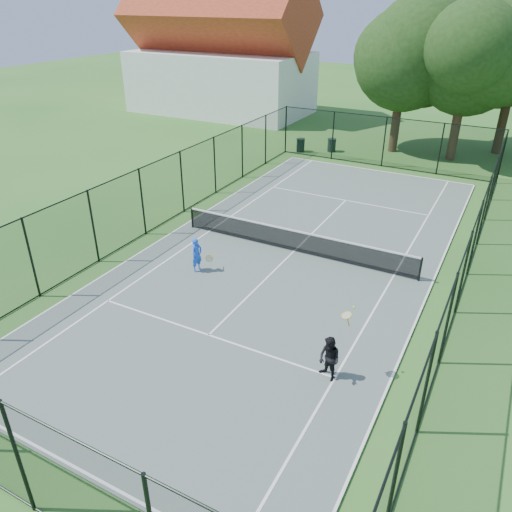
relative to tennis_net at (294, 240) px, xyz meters
The scene contains 11 objects.
ground 0.58m from the tennis_net, ahead, with size 120.00×120.00×0.00m, color #2B6221.
tennis_court 0.55m from the tennis_net, ahead, with size 11.00×24.00×0.06m, color slate.
tennis_net is the anchor object (origin of this frame).
fence 0.92m from the tennis_net, ahead, with size 13.10×26.10×3.00m.
tree_near_left 17.30m from the tennis_net, 90.95° to the left, with size 6.63×6.63×8.64m.
tree_near_mid 17.58m from the tennis_net, 78.09° to the left, with size 7.14×7.14×9.34m.
building 28.14m from the tennis_net, 127.69° to the left, with size 15.30×8.15×11.87m.
trash_bin_left 14.75m from the tennis_net, 112.61° to the left, with size 0.58×0.58×0.87m.
trash_bin_right 15.11m from the tennis_net, 104.75° to the left, with size 0.58×0.58×0.86m.
player_blue 4.09m from the tennis_net, 129.16° to the right, with size 0.78×0.53×1.34m.
player_black 7.59m from the tennis_net, 58.76° to the right, with size 0.80×1.00×2.12m.
Camera 1 is at (7.16, -16.70, 9.42)m, focal length 35.00 mm.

